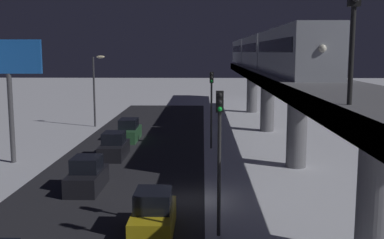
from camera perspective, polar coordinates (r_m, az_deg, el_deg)
ground_plane at (r=26.06m, az=-0.49°, el=-9.70°), size 240.00×240.00×0.00m
avenue_asphalt at (r=26.60m, az=-10.55°, el=-9.46°), size 11.00×90.23×0.01m
elevated_railway at (r=25.74m, az=15.92°, el=2.24°), size 5.00×90.23×6.35m
subway_train at (r=54.15m, az=8.39°, el=8.27°), size 2.94×55.47×3.40m
rail_signal at (r=15.84m, az=19.10°, el=11.56°), size 0.36×0.41×4.00m
sedan_green at (r=43.19m, az=-7.73°, el=-1.46°), size 1.80×4.64×1.97m
sedan_black at (r=28.28m, az=-12.69°, el=-6.78°), size 1.80×4.01×1.97m
sedan_yellow at (r=21.29m, az=-4.73°, el=-11.65°), size 1.80×4.04×1.97m
sedan_black_2 at (r=36.28m, az=-9.49°, el=-3.36°), size 1.80×4.12×1.97m
traffic_light_near at (r=20.08m, az=3.36°, el=-2.79°), size 0.32×0.44×6.40m
traffic_light_mid at (r=38.71m, az=2.39°, el=2.56°), size 0.32×0.44×6.40m
commercial_billboard at (r=35.93m, az=-21.48°, el=5.76°), size 4.80×0.36×8.90m
street_lamp_far at (r=51.18m, az=-11.64°, el=4.48°), size 1.35×0.44×7.65m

